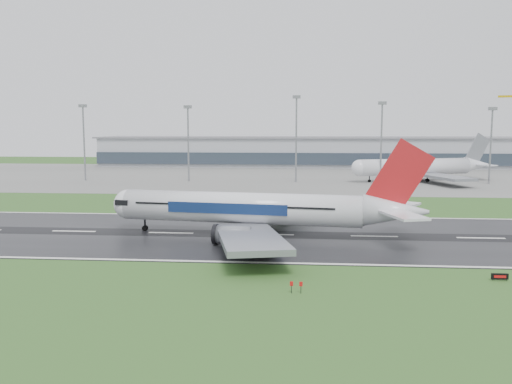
{
  "coord_description": "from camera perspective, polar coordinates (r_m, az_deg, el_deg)",
  "views": [
    {
      "loc": [
        -14.46,
        -102.42,
        21.15
      ],
      "look_at": [
        -23.95,
        12.0,
        7.0
      ],
      "focal_mm": 37.31,
      "sensor_mm": 36.0,
      "label": 1
    }
  ],
  "objects": [
    {
      "name": "floodmast_3",
      "position": [
        204.76,
        13.27,
        5.01
      ],
      "size": [
        0.64,
        0.64,
        29.21
      ],
      "primitive_type": "cylinder",
      "color": "gray",
      "rests_on": "ground"
    },
    {
      "name": "terminal",
      "position": [
        288.11,
        7.64,
        4.25
      ],
      "size": [
        240.0,
        36.0,
        15.0
      ],
      "primitive_type": "cube",
      "color": "#94979E",
      "rests_on": "ground"
    },
    {
      "name": "floodmast_2",
      "position": [
        202.5,
        4.33,
        5.49
      ],
      "size": [
        0.64,
        0.64,
        31.61
      ],
      "primitive_type": "cylinder",
      "color": "gray",
      "rests_on": "ground"
    },
    {
      "name": "ground",
      "position": [
        105.57,
        12.56,
        -4.7
      ],
      "size": [
        520.0,
        520.0,
        0.0
      ],
      "primitive_type": "plane",
      "color": "#28501D",
      "rests_on": "ground"
    },
    {
      "name": "runway_sign",
      "position": [
        81.58,
        24.67,
        -8.28
      ],
      "size": [
        2.31,
        0.71,
        1.04
      ],
      "primitive_type": null,
      "rotation": [
        0.0,
        0.0,
        -0.2
      ],
      "color": "black",
      "rests_on": "ground"
    },
    {
      "name": "runway",
      "position": [
        105.56,
        12.56,
        -4.67
      ],
      "size": [
        400.0,
        45.0,
        0.1
      ],
      "primitive_type": "cube",
      "color": "black",
      "rests_on": "ground"
    },
    {
      "name": "apron",
      "position": [
        228.85,
        8.35,
        1.66
      ],
      "size": [
        400.0,
        130.0,
        0.08
      ],
      "primitive_type": "cube",
      "color": "slate",
      "rests_on": "ground"
    },
    {
      "name": "floodmast_0",
      "position": [
        219.41,
        -17.94,
        4.89
      ],
      "size": [
        0.64,
        0.64,
        28.55
      ],
      "primitive_type": "cylinder",
      "color": "gray",
      "rests_on": "ground"
    },
    {
      "name": "parked_airliner",
      "position": [
        216.91,
        17.2,
        3.5
      ],
      "size": [
        76.24,
        73.68,
        17.83
      ],
      "primitive_type": null,
      "rotation": [
        0.0,
        0.0,
        0.34
      ],
      "color": "silver",
      "rests_on": "apron"
    },
    {
      "name": "main_airliner",
      "position": [
        101.86,
        0.69,
        0.27
      ],
      "size": [
        68.63,
        66.12,
        18.14
      ],
      "primitive_type": null,
      "rotation": [
        0.0,
        0.0,
        -0.13
      ],
      "color": "silver",
      "rests_on": "runway"
    },
    {
      "name": "floodmast_4",
      "position": [
        214.28,
        23.85,
        4.39
      ],
      "size": [
        0.64,
        0.64,
        27.06
      ],
      "primitive_type": "cylinder",
      "color": "gray",
      "rests_on": "ground"
    },
    {
      "name": "floodmast_1",
      "position": [
        207.06,
        -7.27,
        5.0
      ],
      "size": [
        0.64,
        0.64,
        28.04
      ],
      "primitive_type": "cylinder",
      "color": "gray",
      "rests_on": "ground"
    }
  ]
}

